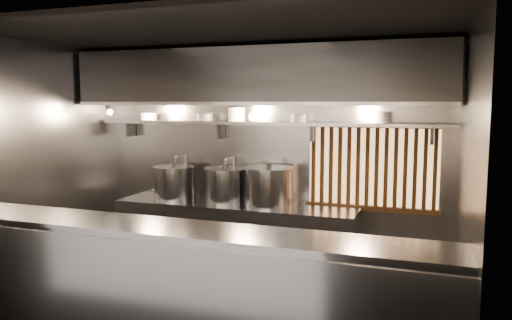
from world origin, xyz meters
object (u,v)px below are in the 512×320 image
Objects in this scene: pendant_bulb at (253,117)px; stock_pot_mid at (225,185)px; stock_pot_right at (269,186)px; stock_pot_left at (174,182)px; heat_lamp at (109,108)px.

stock_pot_mid is at bearing -174.56° from pendant_bulb.
stock_pot_right reaches higher than stock_pot_mid.
stock_pot_right is (0.58, -0.02, 0.02)m from stock_pot_mid.
stock_pot_right is (1.28, 0.00, 0.02)m from stock_pot_left.
pendant_bulb is 0.27× the size of stock_pot_right.
stock_pot_right is at bearing -2.34° from stock_pot_mid.
stock_pot_mid is (-0.35, -0.03, -0.85)m from pendant_bulb.
stock_pot_mid is at bearing 177.66° from stock_pot_right.
stock_pot_left is 0.81× the size of stock_pot_mid.
pendant_bulb reaches higher than stock_pot_left.
heat_lamp is 1.83m from pendant_bulb.
stock_pot_left is at bearing -176.88° from pendant_bulb.
heat_lamp is 1.76m from stock_pot_mid.
stock_pot_left is 1.28m from stock_pot_right.
pendant_bulb is at bearing 11.00° from heat_lamp.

